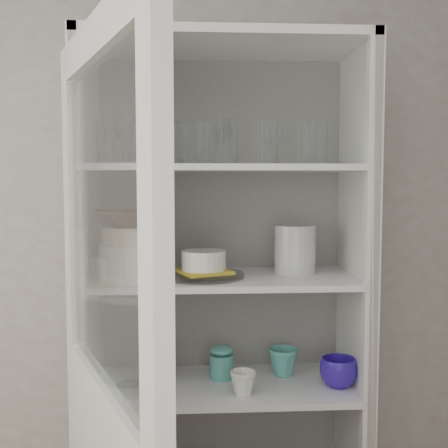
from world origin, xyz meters
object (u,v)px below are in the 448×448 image
(plate_stack_front, at_px, (130,262))
(measuring_cups, at_px, (131,389))
(cream_bowl, at_px, (130,235))
(goblet_2, at_px, (222,140))
(teal_jar, at_px, (222,364))
(white_canister, at_px, (161,364))
(pantry_cabinet, at_px, (223,356))
(goblet_1, at_px, (224,145))
(mug_blue, at_px, (338,372))
(terracotta_bowl, at_px, (129,219))
(plate_stack_back, at_px, (118,262))
(mug_white, at_px, (243,383))
(goblet_0, at_px, (112,144))
(grey_bowl_stack, at_px, (295,249))
(white_ramekin, at_px, (204,260))
(mug_teal, at_px, (283,362))
(glass_platter, at_px, (204,275))
(goblet_3, at_px, (273,142))
(yellow_trivet, at_px, (204,271))

(plate_stack_front, relative_size, measuring_cups, 2.15)
(cream_bowl, bearing_deg, goblet_2, 24.35)
(cream_bowl, height_order, teal_jar, cream_bowl)
(white_canister, bearing_deg, measuring_cups, -127.56)
(pantry_cabinet, distance_m, goblet_1, 0.80)
(mug_blue, bearing_deg, terracotta_bowl, 165.67)
(pantry_cabinet, height_order, plate_stack_back, pantry_cabinet)
(mug_white, bearing_deg, goblet_0, 151.51)
(terracotta_bowl, bearing_deg, plate_stack_back, 109.23)
(grey_bowl_stack, distance_m, white_canister, 0.65)
(terracotta_bowl, bearing_deg, mug_blue, 0.59)
(goblet_0, xyz_separation_m, goblet_2, (0.41, -0.02, 0.01))
(mug_blue, distance_m, measuring_cups, 0.74)
(cream_bowl, xyz_separation_m, white_ramekin, (0.26, 0.03, -0.09))
(goblet_0, bearing_deg, plate_stack_front, -64.48)
(goblet_0, height_order, cream_bowl, goblet_0)
(terracotta_bowl, relative_size, mug_teal, 2.00)
(plate_stack_back, bearing_deg, terracotta_bowl, -70.77)
(goblet_1, bearing_deg, teal_jar, -103.26)
(terracotta_bowl, bearing_deg, glass_platter, 7.76)
(goblet_3, xyz_separation_m, white_canister, (-0.43, -0.08, -0.83))
(cream_bowl, relative_size, measuring_cups, 1.98)
(goblet_2, bearing_deg, measuring_cups, -152.57)
(terracotta_bowl, relative_size, measuring_cups, 2.27)
(terracotta_bowl, xyz_separation_m, mug_blue, (0.74, 0.01, -0.56))
(plate_stack_front, xyz_separation_m, mug_white, (0.39, -0.05, -0.42))
(grey_bowl_stack, height_order, white_canister, grey_bowl_stack)
(yellow_trivet, relative_size, mug_teal, 1.49)
(goblet_0, distance_m, mug_white, 0.98)
(glass_platter, xyz_separation_m, teal_jar, (0.07, 0.08, -0.35))
(yellow_trivet, bearing_deg, glass_platter, 0.00)
(teal_jar, height_order, measuring_cups, teal_jar)
(cream_bowl, height_order, measuring_cups, cream_bowl)
(pantry_cabinet, relative_size, terracotta_bowl, 9.36)
(cream_bowl, distance_m, mug_teal, 0.77)
(goblet_0, bearing_deg, goblet_3, 2.03)
(goblet_1, relative_size, plate_stack_front, 0.72)
(goblet_0, height_order, terracotta_bowl, goblet_0)
(terracotta_bowl, height_order, white_canister, terracotta_bowl)
(glass_platter, height_order, yellow_trivet, yellow_trivet)
(measuring_cups, bearing_deg, mug_blue, 2.29)
(glass_platter, relative_size, mug_teal, 2.60)
(cream_bowl, bearing_deg, white_ramekin, 7.76)
(pantry_cabinet, relative_size, glass_platter, 7.21)
(goblet_1, relative_size, goblet_3, 0.84)
(goblet_2, relative_size, mug_white, 2.04)
(glass_platter, height_order, mug_blue, glass_platter)
(pantry_cabinet, height_order, mug_blue, pantry_cabinet)
(goblet_1, height_order, white_canister, goblet_1)
(goblet_1, relative_size, teal_jar, 1.40)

